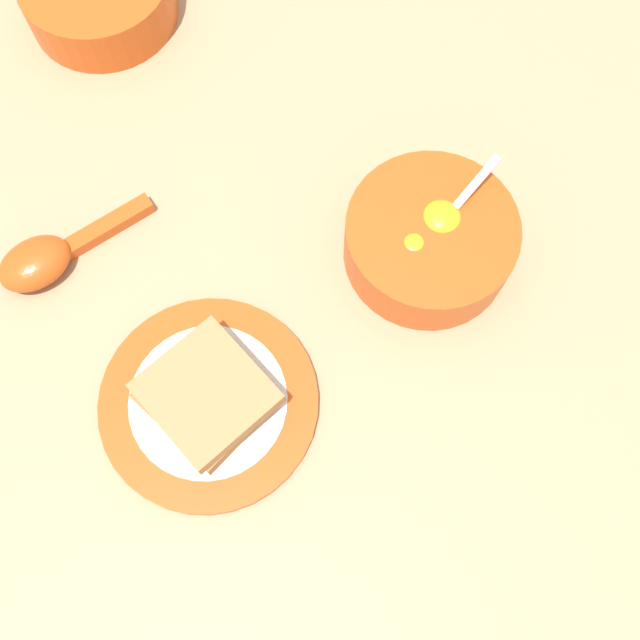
# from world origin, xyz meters

# --- Properties ---
(ground_plane) EXTENTS (3.00, 3.00, 0.00)m
(ground_plane) POSITION_xyz_m (0.00, 0.00, 0.00)
(ground_plane) COLOR tan
(egg_bowl) EXTENTS (0.16, 0.15, 0.08)m
(egg_bowl) POSITION_xyz_m (0.00, 0.21, 0.03)
(egg_bowl) COLOR #DB5119
(egg_bowl) RESTS_ON ground_plane
(toast_plate) EXTENTS (0.19, 0.19, 0.01)m
(toast_plate) POSITION_xyz_m (0.22, 0.12, 0.01)
(toast_plate) COLOR #DB5119
(toast_plate) RESTS_ON ground_plane
(toast_sandwich) EXTENTS (0.11, 0.12, 0.03)m
(toast_sandwich) POSITION_xyz_m (0.22, 0.12, 0.03)
(toast_sandwich) COLOR #9E7042
(toast_sandwich) RESTS_ON toast_plate
(soup_spoon) EXTENTS (0.15, 0.09, 0.03)m
(soup_spoon) POSITION_xyz_m (0.18, -0.08, 0.01)
(soup_spoon) COLOR #DB5119
(soup_spoon) RESTS_ON ground_plane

